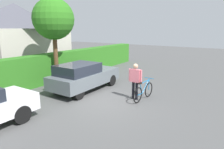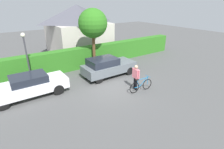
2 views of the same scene
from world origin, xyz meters
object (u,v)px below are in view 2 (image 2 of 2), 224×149
(bicycle, at_px, (141,86))
(person_rider, at_px, (136,75))
(parked_car_near, at_px, (29,86))
(street_lamp, at_px, (26,52))
(tree_kerbside, at_px, (93,24))
(parked_car_far, at_px, (108,66))

(bicycle, bearing_deg, person_rider, 112.69)
(parked_car_near, height_order, person_rider, person_rider)
(person_rider, bearing_deg, bicycle, -67.31)
(parked_car_near, xyz_separation_m, bicycle, (6.17, -3.40, -0.35))
(street_lamp, relative_size, tree_kerbside, 0.73)
(parked_car_far, bearing_deg, person_rider, -85.84)
(parked_car_near, xyz_separation_m, tree_kerbside, (5.81, 2.15, 3.07))
(bicycle, bearing_deg, parked_car_far, 96.35)
(bicycle, relative_size, street_lamp, 0.49)
(parked_car_near, distance_m, bicycle, 7.05)
(bicycle, distance_m, tree_kerbside, 6.53)
(parked_car_far, bearing_deg, parked_car_near, -180.00)
(parked_car_near, height_order, parked_car_far, parked_car_far)
(street_lamp, xyz_separation_m, tree_kerbside, (5.35, 0.43, 1.40))
(person_rider, bearing_deg, parked_car_far, 94.16)
(parked_car_near, height_order, street_lamp, street_lamp)
(street_lamp, height_order, tree_kerbside, tree_kerbside)
(parked_car_far, xyz_separation_m, tree_kerbside, (0.02, 2.15, 3.02))
(bicycle, bearing_deg, parked_car_near, 151.13)
(parked_car_near, bearing_deg, street_lamp, 75.08)
(person_rider, distance_m, tree_kerbside, 5.88)
(parked_car_near, relative_size, person_rider, 2.64)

